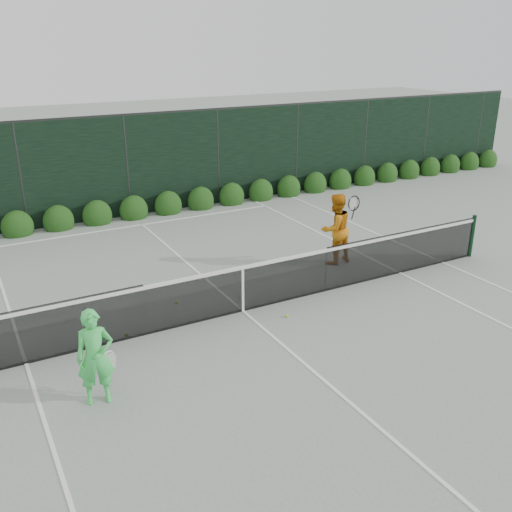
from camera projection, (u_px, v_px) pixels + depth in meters
ground at (243, 311)px, 11.43m from camera, size 80.00×80.00×0.00m
tennis_net at (242, 287)px, 11.23m from camera, size 12.90×0.10×1.07m
player_woman at (95, 357)px, 8.36m from camera, size 0.64×0.46×1.51m
player_man at (335, 229)px, 13.58m from camera, size 0.96×0.74×1.72m
court_lines at (243, 311)px, 11.43m from camera, size 11.03×23.83×0.01m
windscreen_fence at (324, 292)px, 8.67m from camera, size 32.00×21.07×3.06m
hedge_row at (134, 211)px, 17.20m from camera, size 31.66×0.65×0.94m
tennis_balls at (198, 317)px, 11.11m from camera, size 3.07×1.66×0.07m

